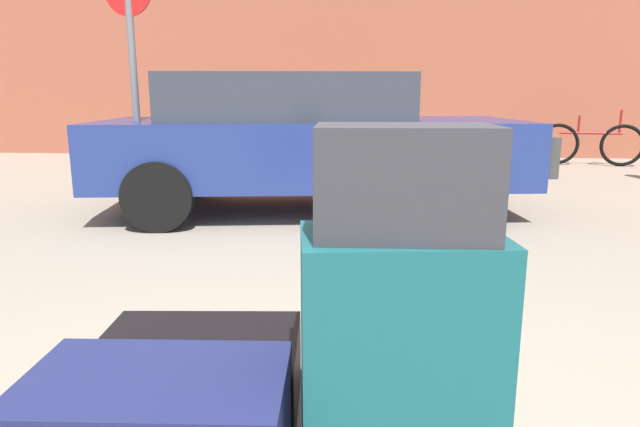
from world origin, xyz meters
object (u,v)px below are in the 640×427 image
Objects in this scene: bicycle_leaning at (590,144)px; bollard_kerb_near at (552,158)px; suitcase_teal_front_right at (398,364)px; parked_car at (306,139)px; suitcase_black_rear_left at (199,377)px; no_parking_sign at (133,64)px; duffel_bag_charcoal_topmost_pile at (404,180)px.

bicycle_leaning is 2.89× the size of bollard_kerb_near.
bollard_kerb_near is at bearing 62.39° from suitcase_teal_front_right.
suitcase_black_rear_left is at bearing -87.58° from parked_car.
suitcase_teal_front_right is at bearing -60.77° from no_parking_sign.
duffel_bag_charcoal_topmost_pile is at bearing -28.72° from suitcase_black_rear_left.
suitcase_teal_front_right is at bearing 0.00° from duffel_bag_charcoal_topmost_pile.
duffel_bag_charcoal_topmost_pile reaches higher than suitcase_teal_front_right.
suitcase_black_rear_left is 0.23× the size of no_parking_sign.
bicycle_leaning is 7.78m from no_parking_sign.
bicycle_leaning is (3.79, 8.83, -0.26)m from suitcase_teal_front_right.
no_parking_sign is (-5.00, -3.00, 1.21)m from bollard_kerb_near.
parked_car is at bearing -142.53° from bollard_kerb_near.
suitcase_teal_front_right is 9.62m from bicycle_leaning.
duffel_bag_charcoal_topmost_pile is at bearing -81.19° from parked_car.
duffel_bag_charcoal_topmost_pile is at bearing 0.00° from suitcase_teal_front_right.
suitcase_teal_front_right is 0.34× the size of bicycle_leaning.
parked_car is (-0.19, 4.39, 0.31)m from suitcase_black_rear_left.
no_parking_sign reaches higher than parked_car.
bicycle_leaning is (4.33, 8.59, -0.08)m from suitcase_black_rear_left.
suitcase_teal_front_right is at bearing -110.14° from bollard_kerb_near.
parked_car is at bearing 91.33° from suitcase_teal_front_right.
bicycle_leaning reaches higher than suitcase_teal_front_right.
parked_car is at bearing -137.04° from bicycle_leaning.
duffel_bag_charcoal_topmost_pile is 4.84m from no_parking_sign.
suitcase_teal_front_right is 7.68m from bollard_kerb_near.
parked_car reaches higher than suitcase_black_rear_left.
suitcase_teal_front_right reaches higher than suitcase_black_rear_left.
no_parking_sign is at bearing -165.52° from parked_car.
bicycle_leaning is (4.51, 4.20, -0.39)m from parked_car.
suitcase_teal_front_right is 4.90m from no_parking_sign.
parked_car reaches higher than bollard_kerb_near.
duffel_bag_charcoal_topmost_pile is 7.71m from bollard_kerb_near.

